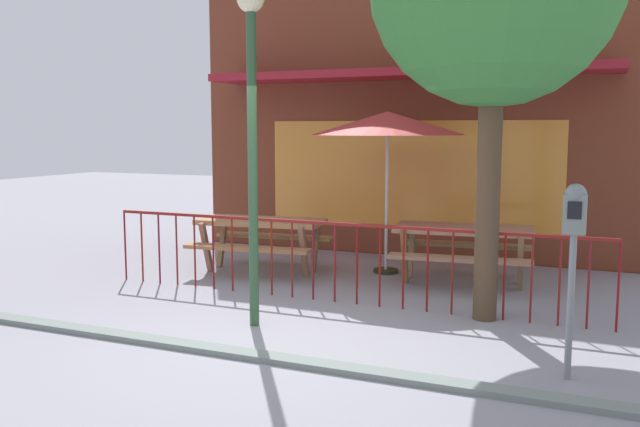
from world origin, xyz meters
The scene contains 9 objects.
ground centered at (0.00, 0.00, 0.00)m, with size 40.00×40.00×0.00m, color gray.
pub_storefront centered at (0.00, 5.07, 2.42)m, with size 7.39×1.48×4.84m.
patio_fence_front centered at (0.00, 1.64, 0.66)m, with size 6.23×0.04×0.97m.
picnic_table_left centered at (-1.62, 2.82, 0.61)m, with size 1.95×1.56×0.79m.
picnic_table_right centered at (1.22, 3.20, 0.61)m, with size 1.94×1.55×0.79m.
patio_umbrella centered at (0.06, 3.48, 2.14)m, with size 2.18×2.18×2.31m.
parking_meter_near centered at (2.71, 0.06, 1.26)m, with size 0.18×0.17×1.63m.
street_lamp centered at (-0.42, 0.41, 2.32)m, with size 0.28×0.28×3.50m.
curb_edge centered at (0.00, -0.51, 0.00)m, with size 10.35×0.20×0.11m, color slate.
Camera 1 is at (2.93, -5.69, 2.06)m, focal length 37.75 mm.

